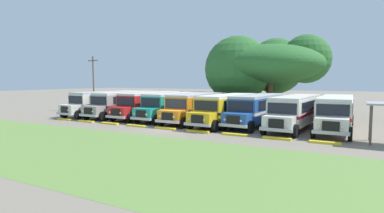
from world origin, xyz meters
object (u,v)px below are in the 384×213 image
(parked_bus_slot_5, at_px, (227,107))
(utility_pole, at_px, (93,82))
(parked_bus_slot_0, at_px, (105,102))
(parked_bus_slot_8, at_px, (336,111))
(parked_bus_slot_1, at_px, (126,102))
(parked_bus_slot_6, at_px, (258,108))
(parked_bus_slot_4, at_px, (198,106))
(parked_bus_slot_3, at_px, (175,104))
(parked_bus_slot_7, at_px, (296,110))
(parked_bus_slot_2, at_px, (151,103))
(broad_shade_tree, at_px, (265,66))

(parked_bus_slot_5, bearing_deg, utility_pole, -96.44)
(parked_bus_slot_0, distance_m, parked_bus_slot_8, 25.63)
(parked_bus_slot_1, distance_m, parked_bus_slot_6, 15.81)
(parked_bus_slot_0, relative_size, parked_bus_slot_5, 1.00)
(parked_bus_slot_8, bearing_deg, parked_bus_slot_4, -88.79)
(parked_bus_slot_3, xyz_separation_m, parked_bus_slot_7, (12.72, -0.49, 0.00))
(parked_bus_slot_2, xyz_separation_m, parked_bus_slot_8, (19.05, 0.06, 0.00))
(parked_bus_slot_4, distance_m, broad_shade_tree, 12.69)
(parked_bus_slot_3, xyz_separation_m, parked_bus_slot_6, (9.23, -0.02, 0.00))
(parked_bus_slot_8, bearing_deg, parked_bus_slot_2, -90.64)
(parked_bus_slot_3, relative_size, parked_bus_slot_4, 1.00)
(parked_bus_slot_5, xyz_separation_m, parked_bus_slot_7, (6.27, 0.41, 0.00))
(parked_bus_slot_3, xyz_separation_m, parked_bus_slot_5, (6.44, -0.90, 0.00))
(parked_bus_slot_4, height_order, utility_pole, utility_pole)
(parked_bus_slot_8, bearing_deg, parked_bus_slot_6, -90.72)
(parked_bus_slot_3, distance_m, parked_bus_slot_6, 9.23)
(parked_bus_slot_3, bearing_deg, parked_bus_slot_7, 90.01)
(parked_bus_slot_4, bearing_deg, parked_bus_slot_3, -99.13)
(parked_bus_slot_0, distance_m, broad_shade_tree, 20.55)
(broad_shade_tree, bearing_deg, parked_bus_slot_7, -62.43)
(parked_bus_slot_7, xyz_separation_m, utility_pole, (-27.50, 2.98, 2.41))
(utility_pole, bearing_deg, parked_bus_slot_4, -9.46)
(parked_bus_slot_4, bearing_deg, parked_bus_slot_8, 91.79)
(parked_bus_slot_3, height_order, utility_pole, utility_pole)
(parked_bus_slot_8, xyz_separation_m, broad_shade_tree, (-9.05, 10.78, 4.47))
(parked_bus_slot_1, relative_size, parked_bus_slot_4, 1.00)
(parked_bus_slot_1, xyz_separation_m, parked_bus_slot_8, (22.47, 0.39, 0.00))
(parked_bus_slot_3, relative_size, parked_bus_slot_5, 1.00)
(parked_bus_slot_3, distance_m, parked_bus_slot_4, 3.03)
(broad_shade_tree, bearing_deg, utility_pole, -159.06)
(parked_bus_slot_6, bearing_deg, parked_bus_slot_1, -85.40)
(parked_bus_slot_1, height_order, parked_bus_slot_3, same)
(broad_shade_tree, bearing_deg, parked_bus_slot_2, -132.70)
(parked_bus_slot_2, distance_m, parked_bus_slot_6, 12.39)
(parked_bus_slot_3, distance_m, parked_bus_slot_5, 6.51)
(parked_bus_slot_7, xyz_separation_m, broad_shade_tree, (-5.88, 11.26, 4.47))
(parked_bus_slot_6, distance_m, parked_bus_slot_8, 6.66)
(parked_bus_slot_7, bearing_deg, parked_bus_slot_4, -86.87)
(parked_bus_slot_8, bearing_deg, parked_bus_slot_3, -90.85)
(parked_bus_slot_1, xyz_separation_m, parked_bus_slot_6, (15.80, 0.38, 0.00))
(parked_bus_slot_2, bearing_deg, utility_pole, -101.37)
(parked_bus_slot_4, distance_m, utility_pole, 18.18)
(parked_bus_slot_4, height_order, broad_shade_tree, broad_shade_tree)
(parked_bus_slot_5, distance_m, parked_bus_slot_6, 2.92)
(parked_bus_slot_0, xyz_separation_m, parked_bus_slot_7, (22.45, 0.04, 0.00))
(parked_bus_slot_1, distance_m, broad_shade_tree, 18.02)
(parked_bus_slot_5, height_order, utility_pole, utility_pole)
(parked_bus_slot_8, bearing_deg, utility_pole, -95.49)
(parked_bus_slot_8, bearing_deg, parked_bus_slot_5, -85.41)
(parked_bus_slot_3, height_order, broad_shade_tree, broad_shade_tree)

